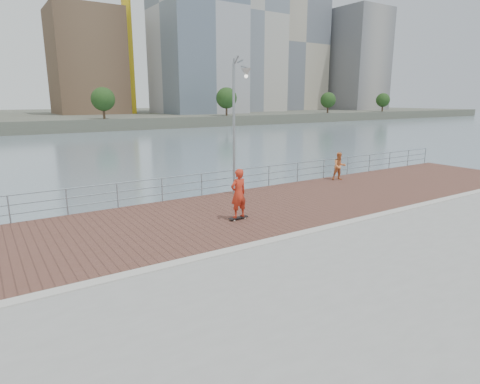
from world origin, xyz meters
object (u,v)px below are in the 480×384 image
skateboarder (238,193)px  bystander (339,166)px  street_lamp (239,103)px  guardrail (182,184)px

skateboarder → bystander: bearing=-164.0°
street_lamp → guardrail: bearing=159.6°
street_lamp → skateboarder: (-2.23, -3.39, -3.40)m
bystander → street_lamp: bearing=-156.8°
guardrail → street_lamp: bearing=-20.4°
guardrail → street_lamp: (2.59, -0.96, 3.78)m
guardrail → street_lamp: 4.68m
street_lamp → skateboarder: bearing=-123.4°
guardrail → bystander: size_ratio=24.30×
street_lamp → bystander: (6.97, 0.03, -3.65)m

